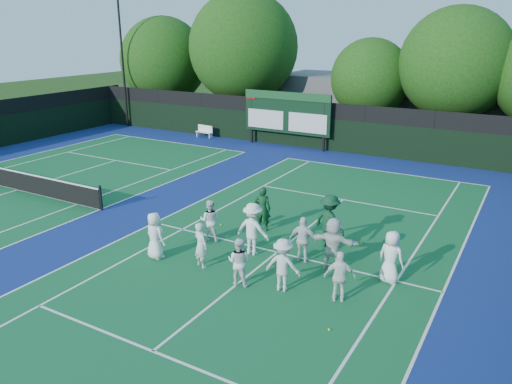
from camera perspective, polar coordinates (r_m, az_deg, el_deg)
The scene contains 32 objects.
ground at distance 16.53m, azimuth 0.81°, elevation -8.21°, with size 120.00×120.00×0.00m, color #1A360E.
court_apron at distance 20.56m, azimuth -12.56°, elevation -3.20°, with size 34.00×32.00×0.01m, color navy.
near_court at distance 17.32m, azimuth 2.44°, elevation -6.90°, with size 11.05×23.85×0.01m.
left_court at distance 26.41m, azimuth -25.55°, elevation 0.24°, with size 11.05×23.85×0.01m.
back_fence at distance 32.36m, azimuth 5.44°, elevation 7.46°, with size 34.00×0.08×3.00m.
scoreboard at distance 32.28m, azimuth 3.52°, elevation 8.98°, with size 6.00×0.21×3.55m.
clubhouse at distance 38.44m, azimuth 16.09°, elevation 9.51°, with size 18.00×6.00×4.00m, color #58585D.
light_pole_left at distance 40.20m, azimuth -15.16°, elevation 16.12°, with size 1.20×0.30×10.12m.
tennis_net at distance 26.28m, azimuth -25.69°, elevation 1.24°, with size 11.30×0.10×1.10m.
bench at distance 35.63m, azimuth -5.87°, elevation 6.97°, with size 1.38×0.54×0.85m.
tree_a at distance 42.50m, azimuth -10.25°, elevation 14.32°, with size 6.97×6.97×8.33m.
tree_b at distance 38.02m, azimuth -1.19°, elevation 15.90°, with size 8.03×8.03×10.04m.
tree_c at distance 34.16m, azimuth 13.19°, elevation 12.33°, with size 5.13×5.13×6.83m.
tree_d at distance 32.93m, azimuth 22.15°, elevation 13.13°, with size 6.69×6.69×8.69m.
tennis_ball_0 at distance 16.62m, azimuth -1.88°, elevation -7.93°, with size 0.07×0.07×0.07m, color #BFDF1A.
tennis_ball_1 at distance 18.27m, azimuth 11.87°, elevation -5.83°, with size 0.07×0.07×0.07m, color #BFDF1A.
tennis_ball_2 at distance 13.34m, azimuth 8.36°, elevation -15.30°, with size 0.07×0.07×0.07m, color #BFDF1A.
tennis_ball_3 at distance 19.60m, azimuth -4.03°, elevation -3.77°, with size 0.07×0.07×0.07m, color #BFDF1A.
tennis_ball_4 at distance 18.11m, azimuth -1.59°, elevation -5.64°, with size 0.07×0.07×0.07m, color #BFDF1A.
tennis_ball_5 at distance 16.20m, azimuth 10.14°, elevation -8.97°, with size 0.07×0.07×0.07m, color #BFDF1A.
player_front_0 at distance 16.95m, azimuth -11.48°, elevation -4.92°, with size 0.79×0.51×1.61m, color white.
player_front_1 at distance 16.13m, azimuth -6.34°, elevation -6.03°, with size 0.56×0.37×1.53m, color silver.
player_front_2 at distance 14.99m, azimuth -1.96°, elevation -7.95°, with size 0.73×0.57×1.50m, color white.
player_front_3 at distance 14.67m, azimuth 3.09°, elevation -8.32°, with size 1.05×0.60×1.62m, color silver.
player_front_4 at distance 14.32m, azimuth 9.57°, elevation -9.52°, with size 0.89×0.37×1.51m, color white.
player_back_0 at distance 18.06m, azimuth -5.28°, elevation -3.25°, with size 0.75×0.58×1.54m, color white.
player_back_1 at distance 16.87m, azimuth -0.39°, elevation -4.24°, with size 1.18×0.68×1.83m, color white.
player_back_2 at distance 16.42m, azimuth 5.41°, elevation -5.45°, with size 0.92×0.38×1.57m, color white.
player_back_3 at distance 16.04m, azimuth 8.80°, elevation -5.86°, with size 1.62×0.52×1.75m, color silver.
player_back_4 at distance 15.61m, azimuth 15.16°, elevation -7.19°, with size 0.81×0.53×1.65m, color white.
coach_left at distance 18.83m, azimuth 0.74°, elevation -1.93°, with size 0.63×0.42×1.74m, color #0F391D.
coach_right at distance 17.53m, azimuth 8.40°, elevation -3.37°, with size 1.25×0.72×1.94m, color #0F3A21.
Camera 1 is at (7.20, -12.93, 7.36)m, focal length 35.00 mm.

